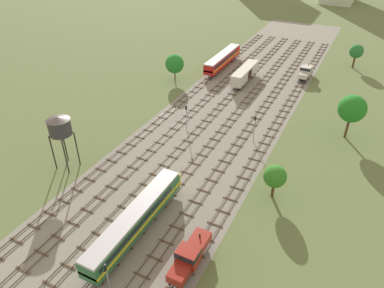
# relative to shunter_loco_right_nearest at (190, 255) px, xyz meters

# --- Properties ---
(ground_plane) EXTENTS (480.00, 480.00, 0.00)m
(ground_plane) POSITION_rel_shunter_loco_right_nearest_xyz_m (-11.50, 38.49, -2.01)
(ground_plane) COLOR #5B6B3D
(ballast_bed) EXTENTS (27.00, 176.00, 0.01)m
(ballast_bed) POSITION_rel_shunter_loco_right_nearest_xyz_m (-11.50, 38.49, -2.01)
(ballast_bed) COLOR gray
(ballast_bed) RESTS_ON ground
(track_far_left) EXTENTS (2.40, 126.00, 0.29)m
(track_far_left) POSITION_rel_shunter_loco_right_nearest_xyz_m (-23.00, 39.49, -1.87)
(track_far_left) COLOR #47382D
(track_far_left) RESTS_ON ground
(track_left) EXTENTS (2.40, 126.00, 0.29)m
(track_left) POSITION_rel_shunter_loco_right_nearest_xyz_m (-18.40, 39.49, -1.87)
(track_left) COLOR #47382D
(track_left) RESTS_ON ground
(track_centre_left) EXTENTS (2.40, 126.00, 0.29)m
(track_centre_left) POSITION_rel_shunter_loco_right_nearest_xyz_m (-13.80, 39.49, -1.87)
(track_centre_left) COLOR #47382D
(track_centre_left) RESTS_ON ground
(track_centre) EXTENTS (2.40, 126.00, 0.29)m
(track_centre) POSITION_rel_shunter_loco_right_nearest_xyz_m (-9.20, 39.49, -1.87)
(track_centre) COLOR #47382D
(track_centre) RESTS_ON ground
(track_centre_right) EXTENTS (2.40, 126.00, 0.29)m
(track_centre_right) POSITION_rel_shunter_loco_right_nearest_xyz_m (-4.60, 39.49, -1.87)
(track_centre_right) COLOR #47382D
(track_centre_right) RESTS_ON ground
(track_right) EXTENTS (2.40, 126.00, 0.29)m
(track_right) POSITION_rel_shunter_loco_right_nearest_xyz_m (-0.00, 39.49, -1.87)
(track_right) COLOR #47382D
(track_right) RESTS_ON ground
(shunter_loco_right_nearest) EXTENTS (2.74, 8.46, 3.10)m
(shunter_loco_right_nearest) POSITION_rel_shunter_loco_right_nearest_xyz_m (0.00, 0.00, 0.00)
(shunter_loco_right_nearest) COLOR maroon
(shunter_loco_right_nearest) RESTS_ON ground
(diesel_railcar_centre_near) EXTENTS (2.96, 20.50, 3.80)m
(diesel_railcar_centre_near) POSITION_rel_shunter_loco_right_nearest_xyz_m (-9.20, 1.76, 0.59)
(diesel_railcar_centre_near) COLOR #286638
(diesel_railcar_centre_near) RESTS_ON ground
(freight_boxcar_centre_left_mid) EXTENTS (2.87, 14.00, 3.60)m
(freight_boxcar_centre_left_mid) POSITION_rel_shunter_loco_right_nearest_xyz_m (-13.79, 58.84, 0.44)
(freight_boxcar_centre_left_mid) COLOR beige
(freight_boxcar_centre_left_mid) RESTS_ON ground
(diesel_railcar_far_left_midfar) EXTENTS (2.96, 20.50, 3.80)m
(diesel_railcar_far_left_midfar) POSITION_rel_shunter_loco_right_nearest_xyz_m (-23.00, 65.97, 0.59)
(diesel_railcar_far_left_midfar) COLOR red
(diesel_railcar_far_left_midfar) RESTS_ON ground
(shunter_loco_right_far) EXTENTS (2.74, 8.46, 3.10)m
(shunter_loco_right_far) POSITION_rel_shunter_loco_right_nearest_xyz_m (0.00, 68.53, 0.00)
(shunter_loco_right_far) COLOR beige
(shunter_loco_right_far) RESTS_ON ground
(water_tower) EXTENTS (3.93, 3.93, 9.88)m
(water_tower) POSITION_rel_shunter_loco_right_nearest_xyz_m (-28.83, 9.35, 6.12)
(water_tower) COLOR #2D2826
(water_tower) RESTS_ON ground
(signal_post_nearest) EXTENTS (0.28, 0.47, 5.50)m
(signal_post_nearest) POSITION_rel_shunter_loco_right_nearest_xyz_m (-16.10, 30.19, 1.48)
(signal_post_nearest) COLOR gray
(signal_post_nearest) RESTS_ON ground
(signal_post_near) EXTENTS (0.28, 0.47, 4.68)m
(signal_post_near) POSITION_rel_shunter_loco_right_nearest_xyz_m (-6.90, -7.40, 1.00)
(signal_post_near) COLOR gray
(signal_post_near) RESTS_ON ground
(signal_post_mid) EXTENTS (0.28, 0.47, 5.64)m
(signal_post_mid) POSITION_rel_shunter_loco_right_nearest_xyz_m (-2.30, 31.93, 1.56)
(signal_post_mid) COLOR gray
(signal_post_mid) RESTS_ON ground
(lineside_tree_0) EXTENTS (4.87, 4.87, 7.16)m
(lineside_tree_0) POSITION_rel_shunter_loco_right_nearest_xyz_m (-30.46, 51.21, 2.71)
(lineside_tree_0) COLOR #4C331E
(lineside_tree_0) RESTS_ON ground
(lineside_tree_1) EXTENTS (3.86, 3.86, 6.76)m
(lineside_tree_1) POSITION_rel_shunter_loco_right_nearest_xyz_m (10.70, 82.71, 2.77)
(lineside_tree_1) COLOR #4C331E
(lineside_tree_1) RESTS_ON ground
(lineside_tree_2) EXTENTS (5.32, 5.32, 9.00)m
(lineside_tree_2) POSITION_rel_shunter_loco_right_nearest_xyz_m (13.60, 41.66, 4.31)
(lineside_tree_2) COLOR #4C331E
(lineside_tree_2) RESTS_ON ground
(lineside_tree_3) EXTENTS (3.57, 3.57, 5.77)m
(lineside_tree_3) POSITION_rel_shunter_loco_right_nearest_xyz_m (5.59, 17.73, 1.94)
(lineside_tree_3) COLOR #4C331E
(lineside_tree_3) RESTS_ON ground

